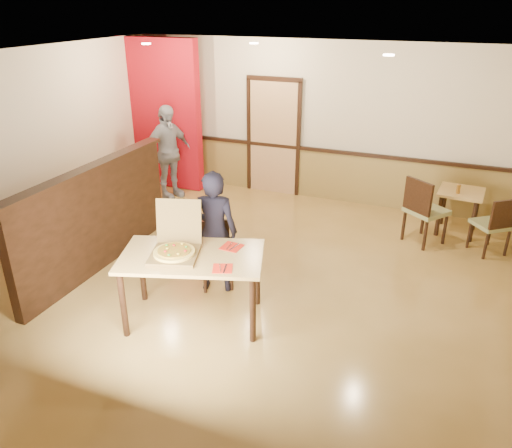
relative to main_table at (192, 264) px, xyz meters
The scene contains 24 objects.
floor 1.13m from the main_table, 77.74° to the left, with size 7.00×7.00×0.00m, color #BA9048.
ceiling 2.24m from the main_table, 77.74° to the left, with size 7.00×7.00×0.00m, color black.
wall_back 4.40m from the main_table, 87.59° to the left, with size 7.00×7.00×0.00m, color beige.
wall_left 3.49m from the main_table, 165.77° to the left, with size 7.00×7.00×0.00m, color beige.
wainscot_back 4.32m from the main_table, 87.57° to the left, with size 7.00×0.04×0.90m, color olive.
chair_rail_back 4.30m from the main_table, 87.56° to the left, with size 7.00×0.06×0.06m, color black.
back_door 4.36m from the main_table, 98.17° to the left, with size 0.90×0.06×2.10m, color tan.
booth_partition 1.93m from the main_table, 160.57° to the left, with size 0.20×3.10×1.44m.
red_accent_panel 4.75m from the main_table, 125.28° to the left, with size 1.60×0.20×2.78m, color #A30B17.
spot_a 3.96m from the main_table, 128.72° to the left, with size 0.14×0.14×0.02m, color beige.
spot_b 3.97m from the main_table, 100.47° to the left, with size 0.14×0.14×0.02m, color beige.
spot_c 3.49m from the main_table, 55.94° to the left, with size 0.14×0.14×0.02m, color beige.
main_table is the anchor object (origin of this frame).
diner_chair 0.89m from the main_table, 98.80° to the left, with size 0.57×0.57×0.83m.
side_chair_left 3.77m from the main_table, 53.75° to the left, with size 0.72×0.72×1.04m.
side_chair_right 4.44m from the main_table, 43.47° to the left, with size 0.62×0.62×0.89m.
side_table 4.56m from the main_table, 53.26° to the left, with size 0.71×0.71×0.70m.
diner 0.71m from the main_table, 95.77° to the left, with size 0.58×0.38×1.58m, color black.
passerby 4.02m from the main_table, 124.84° to the left, with size 1.01×0.42×1.72m, color gray.
pizza_box 0.25m from the main_table, 163.92° to the right, with size 0.67×0.73×0.54m.
pizza 0.25m from the main_table, 146.50° to the right, with size 0.45×0.45×0.03m, color #F5D259.
napkin_near 0.49m from the main_table, 18.42° to the right, with size 0.27×0.27×0.01m.
napkin_far 0.49m from the main_table, 45.65° to the left, with size 0.24×0.24×0.01m.
condiment 4.41m from the main_table, 52.77° to the left, with size 0.06×0.06×0.14m, color brown.
Camera 1 is at (2.29, -5.08, 3.42)m, focal length 35.00 mm.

